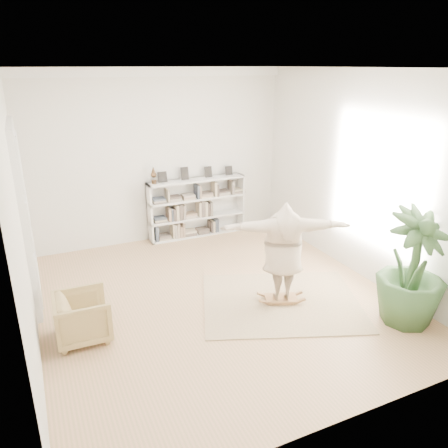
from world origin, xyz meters
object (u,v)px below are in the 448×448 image
at_px(armchair, 83,317).
at_px(rocker_board, 281,298).
at_px(bookshelf, 197,208).
at_px(person, 283,249).
at_px(houseplant, 412,268).

height_order(armchair, rocker_board, armchair).
xyz_separation_m(bookshelf, person, (0.14, -3.38, 0.30)).
relative_size(rocker_board, person, 0.30).
bearing_deg(houseplant, armchair, 160.77).
bearing_deg(houseplant, bookshelf, 108.63).
height_order(bookshelf, person, person).
relative_size(bookshelf, person, 1.11).
height_order(bookshelf, rocker_board, bookshelf).
distance_m(rocker_board, houseplant, 2.04).
bearing_deg(houseplant, person, 138.68).
relative_size(person, houseplant, 1.13).
relative_size(bookshelf, houseplant, 1.26).
xyz_separation_m(armchair, houseplant, (4.45, -1.55, 0.54)).
bearing_deg(armchair, rocker_board, -94.51).
xyz_separation_m(bookshelf, houseplant, (1.56, -4.62, 0.24)).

